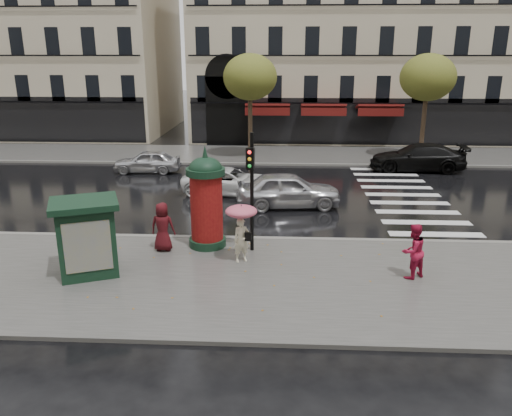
# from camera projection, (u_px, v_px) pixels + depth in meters

# --- Properties ---
(ground) EXTENTS (160.00, 160.00, 0.00)m
(ground) POSITION_uv_depth(u_px,v_px,m) (279.00, 276.00, 15.56)
(ground) COLOR black
(ground) RESTS_ON ground
(near_sidewalk) EXTENTS (90.00, 7.00, 0.12)m
(near_sidewalk) POSITION_uv_depth(u_px,v_px,m) (279.00, 281.00, 15.06)
(near_sidewalk) COLOR #474744
(near_sidewalk) RESTS_ON ground
(far_sidewalk) EXTENTS (90.00, 6.00, 0.12)m
(far_sidewalk) POSITION_uv_depth(u_px,v_px,m) (281.00, 155.00, 33.66)
(far_sidewalk) COLOR #474744
(far_sidewalk) RESTS_ON ground
(near_kerb) EXTENTS (90.00, 0.25, 0.14)m
(near_kerb) POSITION_uv_depth(u_px,v_px,m) (279.00, 239.00, 18.40)
(near_kerb) COLOR slate
(near_kerb) RESTS_ON ground
(far_kerb) EXTENTS (90.00, 0.25, 0.14)m
(far_kerb) POSITION_uv_depth(u_px,v_px,m) (281.00, 164.00, 30.79)
(far_kerb) COLOR slate
(far_kerb) RESTS_ON ground
(zebra_crossing) EXTENTS (3.60, 11.75, 0.01)m
(zebra_crossing) POSITION_uv_depth(u_px,v_px,m) (403.00, 195.00, 24.42)
(zebra_crossing) COLOR silver
(zebra_crossing) RESTS_ON ground
(tree_far_left) EXTENTS (3.40, 3.40, 6.64)m
(tree_far_left) POSITION_uv_depth(u_px,v_px,m) (250.00, 77.00, 31.28)
(tree_far_left) COLOR #38281C
(tree_far_left) RESTS_ON ground
(tree_far_right) EXTENTS (3.40, 3.40, 6.64)m
(tree_far_right) POSITION_uv_depth(u_px,v_px,m) (428.00, 78.00, 30.75)
(tree_far_right) COLOR #38281C
(tree_far_right) RESTS_ON ground
(woman_umbrella) EXTENTS (1.02, 1.02, 1.96)m
(woman_umbrella) POSITION_uv_depth(u_px,v_px,m) (241.00, 224.00, 15.96)
(woman_umbrella) COLOR #F1E9C6
(woman_umbrella) RESTS_ON near_sidewalk
(woman_red) EXTENTS (1.05, 1.00, 1.71)m
(woman_red) POSITION_uv_depth(u_px,v_px,m) (413.00, 251.00, 14.92)
(woman_red) COLOR #B01539
(woman_red) RESTS_ON near_sidewalk
(man_burgundy) EXTENTS (0.87, 0.60, 1.70)m
(man_burgundy) POSITION_uv_depth(u_px,v_px,m) (163.00, 227.00, 17.02)
(man_burgundy) COLOR #490E14
(man_burgundy) RESTS_ON near_sidewalk
(morris_column) EXTENTS (1.33, 1.33, 3.59)m
(morris_column) POSITION_uv_depth(u_px,v_px,m) (206.00, 199.00, 17.17)
(morris_column) COLOR black
(morris_column) RESTS_ON near_sidewalk
(traffic_light) EXTENTS (0.28, 0.39, 4.08)m
(traffic_light) POSITION_uv_depth(u_px,v_px,m) (251.00, 181.00, 16.48)
(traffic_light) COLOR black
(traffic_light) RESTS_ON near_sidewalk
(newsstand) EXTENTS (2.42, 2.25, 2.35)m
(newsstand) POSITION_uv_depth(u_px,v_px,m) (87.00, 237.00, 15.10)
(newsstand) COLOR black
(newsstand) RESTS_ON near_sidewalk
(car_silver) EXTENTS (4.82, 2.38, 1.58)m
(car_silver) POSITION_uv_depth(u_px,v_px,m) (288.00, 190.00, 22.28)
(car_silver) COLOR silver
(car_silver) RESTS_ON ground
(car_white) EXTENTS (4.79, 2.66, 1.27)m
(car_white) POSITION_uv_depth(u_px,v_px,m) (229.00, 181.00, 24.41)
(car_white) COLOR white
(car_white) RESTS_ON ground
(car_black) EXTENTS (5.56, 2.58, 1.57)m
(car_black) POSITION_uv_depth(u_px,v_px,m) (418.00, 157.00, 29.24)
(car_black) COLOR black
(car_black) RESTS_ON ground
(car_far_silver) EXTENTS (3.88, 1.70, 1.30)m
(car_far_silver) POSITION_uv_depth(u_px,v_px,m) (147.00, 161.00, 28.80)
(car_far_silver) COLOR silver
(car_far_silver) RESTS_ON ground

